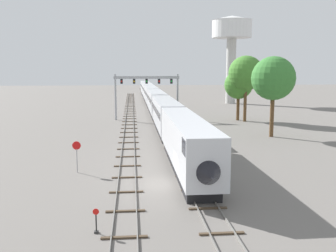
{
  "coord_description": "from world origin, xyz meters",
  "views": [
    {
      "loc": [
        -2.96,
        -30.24,
        9.26
      ],
      "look_at": [
        1.0,
        12.0,
        3.0
      ],
      "focal_mm": 41.01,
      "sensor_mm": 36.0,
      "label": 1
    }
  ],
  "objects": [
    {
      "name": "signal_gantry",
      "position": [
        -0.25,
        40.95,
        6.17
      ],
      "size": [
        12.1,
        0.49,
        8.42
      ],
      "color": "#999BA0",
      "rests_on": "ground"
    },
    {
      "name": "ground_plane",
      "position": [
        0.0,
        0.0,
        0.0
      ],
      "size": [
        400.0,
        400.0,
        0.0
      ],
      "primitive_type": "plane",
      "color": "slate"
    },
    {
      "name": "track_near",
      "position": [
        -3.5,
        40.0,
        0.07
      ],
      "size": [
        2.6,
        160.0,
        0.16
      ],
      "color": "slate",
      "rests_on": "ground"
    },
    {
      "name": "trackside_tree_right",
      "position": [
        17.17,
        36.58,
        8.58
      ],
      "size": [
        6.18,
        6.18,
        11.71
      ],
      "color": "brown",
      "rests_on": "ground"
    },
    {
      "name": "passenger_train",
      "position": [
        2.0,
        59.91,
        2.61
      ],
      "size": [
        3.04,
        132.23,
        4.8
      ],
      "color": "silver",
      "rests_on": "ground"
    },
    {
      "name": "water_tower",
      "position": [
        24.03,
        73.43,
        18.85
      ],
      "size": [
        10.82,
        10.82,
        23.55
      ],
      "color": "beige",
      "rests_on": "ground"
    },
    {
      "name": "switch_stand",
      "position": [
        -5.1,
        -9.16,
        0.52
      ],
      "size": [
        0.36,
        0.24,
        1.46
      ],
      "color": "black",
      "rests_on": "ground"
    },
    {
      "name": "trackside_tree_mid",
      "position": [
        16.41,
        38.43,
        6.46
      ],
      "size": [
        5.16,
        5.16,
        9.08
      ],
      "color": "brown",
      "rests_on": "ground"
    },
    {
      "name": "trackside_tree_left",
      "position": [
        16.26,
        20.78,
        8.04
      ],
      "size": [
        5.98,
        5.98,
        11.08
      ],
      "color": "brown",
      "rests_on": "ground"
    },
    {
      "name": "stop_sign",
      "position": [
        -8.0,
        4.18,
        1.87
      ],
      "size": [
        0.76,
        0.08,
        2.88
      ],
      "color": "gray",
      "rests_on": "ground"
    },
    {
      "name": "track_main",
      "position": [
        2.0,
        60.0,
        0.07
      ],
      "size": [
        2.6,
        200.0,
        0.16
      ],
      "color": "slate",
      "rests_on": "ground"
    }
  ]
}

